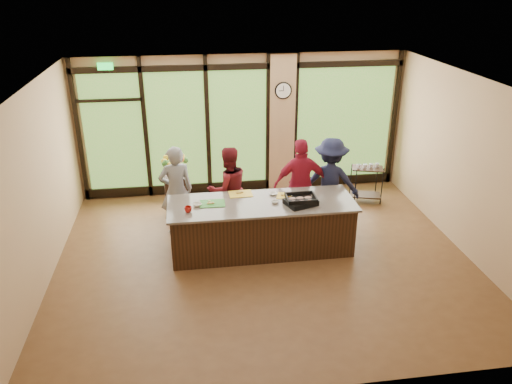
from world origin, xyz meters
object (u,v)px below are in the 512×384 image
object	(u,v)px
cook_left	(176,191)
bar_cart	(367,179)
flower_stand	(177,196)
cook_right	(330,182)
island_base	(261,227)
roasting_pan	(301,202)

from	to	relation	value
cook_left	bar_cart	bearing A→B (deg)	-177.89
flower_stand	bar_cart	distance (m)	3.97
cook_right	bar_cart	world-z (taller)	cook_right
island_base	cook_left	xyz separation A→B (m)	(-1.45, 0.85, 0.42)
cook_left	cook_right	bearing A→B (deg)	170.33
roasting_pan	bar_cart	distance (m)	2.64
island_base	roasting_pan	bearing A→B (deg)	-15.00
island_base	cook_left	bearing A→B (deg)	149.51
flower_stand	bar_cart	xyz separation A→B (m)	(3.97, 0.13, 0.07)
bar_cart	cook_left	bearing A→B (deg)	-151.79
cook_right	roasting_pan	bearing A→B (deg)	69.44
island_base	roasting_pan	world-z (taller)	roasting_pan
cook_right	bar_cart	xyz separation A→B (m)	(1.05, 0.82, -0.35)
cook_left	roasting_pan	distance (m)	2.33
roasting_pan	flower_stand	bearing A→B (deg)	121.42
island_base	roasting_pan	distance (m)	0.85
cook_right	roasting_pan	size ratio (longest dim) A/B	3.49
flower_stand	cook_right	bearing A→B (deg)	-17.05
cook_right	roasting_pan	world-z (taller)	cook_right
island_base	bar_cart	xyz separation A→B (m)	(2.50, 1.66, 0.08)
roasting_pan	cook_right	bearing A→B (deg)	31.62
roasting_pan	flower_stand	size ratio (longest dim) A/B	0.56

